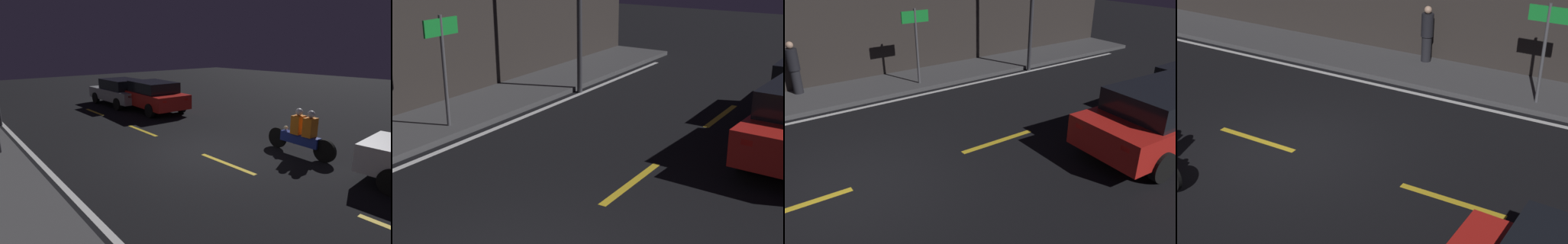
{
  "view_description": "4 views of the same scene",
  "coord_description": "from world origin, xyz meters",
  "views": [
    {
      "loc": [
        -6.44,
        5.81,
        3.16
      ],
      "look_at": [
        0.83,
        -0.42,
        0.78
      ],
      "focal_mm": 28.0,
      "sensor_mm": 36.0,
      "label": 1
    },
    {
      "loc": [
        -4.12,
        -3.98,
        3.98
      ],
      "look_at": [
        2.89,
        0.51,
        1.19
      ],
      "focal_mm": 50.0,
      "sensor_mm": 36.0,
      "label": 2
    },
    {
      "loc": [
        -1.43,
        -6.41,
        4.19
      ],
      "look_at": [
        2.81,
        -0.24,
        0.78
      ],
      "focal_mm": 35.0,
      "sensor_mm": 36.0,
      "label": 3
    },
    {
      "loc": [
        6.3,
        -7.59,
        5.61
      ],
      "look_at": [
        1.84,
        0.07,
        1.12
      ],
      "focal_mm": 50.0,
      "sensor_mm": 36.0,
      "label": 4
    }
  ],
  "objects": [
    {
      "name": "ground_plane",
      "position": [
        0.0,
        0.0,
        0.0
      ],
      "size": [
        56.0,
        56.0,
        0.0
      ],
      "primitive_type": "plane",
      "color": "black"
    },
    {
      "name": "lane_solid_kerb",
      "position": [
        0.0,
        3.92,
        0.0
      ],
      "size": [
        25.2,
        0.14,
        0.01
      ],
      "color": "silver",
      "rests_on": "ground"
    },
    {
      "name": "lane_dash_e",
      "position": [
        8.0,
        0.0,
        0.0
      ],
      "size": [
        2.0,
        0.14,
        0.01
      ],
      "color": "gold",
      "rests_on": "ground"
    },
    {
      "name": "taxi_red",
      "position": [
        6.44,
        -2.35,
        0.79
      ],
      "size": [
        4.47,
        2.09,
        1.49
      ],
      "rotation": [
        0.0,
        0.0,
        -0.05
      ],
      "color": "red",
      "rests_on": "ground"
    },
    {
      "name": "pedestrian",
      "position": [
        0.23,
        5.87,
        0.94
      ],
      "size": [
        0.34,
        0.34,
        1.59
      ],
      "color": "black",
      "rests_on": "raised_curb"
    },
    {
      "name": "lane_dash_d",
      "position": [
        3.5,
        0.0,
        0.0
      ],
      "size": [
        2.0,
        0.14,
        0.01
      ],
      "color": "gold",
      "rests_on": "ground"
    },
    {
      "name": "raised_curb",
      "position": [
        0.0,
        5.2,
        0.07
      ],
      "size": [
        28.0,
        2.07,
        0.13
      ],
      "color": "#424244",
      "rests_on": "ground"
    },
    {
      "name": "lane_dash_c",
      "position": [
        -1.0,
        0.0,
        0.0
      ],
      "size": [
        2.0,
        0.14,
        0.01
      ],
      "color": "gold",
      "rests_on": "ground"
    },
    {
      "name": "shop_sign",
      "position": [
        3.73,
        4.65,
        1.82
      ],
      "size": [
        0.9,
        0.08,
        2.4
      ],
      "color": "#4C4C51",
      "rests_on": "raised_curb"
    }
  ]
}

